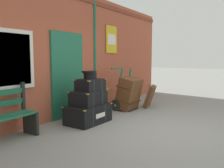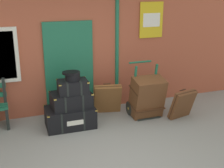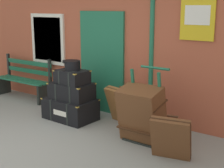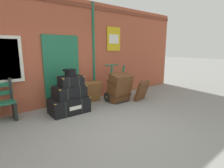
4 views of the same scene
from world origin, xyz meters
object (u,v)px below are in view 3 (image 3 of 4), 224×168
at_px(steamer_trunk_middle, 72,91).
at_px(suitcase_beige, 121,106).
at_px(round_hatbox, 72,65).
at_px(steamer_trunk_base, 70,109).
at_px(steamer_trunk_top, 72,77).
at_px(platform_bench, 24,80).
at_px(suitcase_caramel, 171,138).
at_px(large_brown_trunk, 142,114).
at_px(porters_trolley, 147,123).

height_order(steamer_trunk_middle, suitcase_beige, steamer_trunk_middle).
distance_m(steamer_trunk_middle, round_hatbox, 0.53).
distance_m(steamer_trunk_base, steamer_trunk_top, 0.66).
xyz_separation_m(platform_bench, suitcase_caramel, (4.41, -0.97, -0.12)).
relative_size(large_brown_trunk, suitcase_beige, 1.33).
bearing_deg(suitcase_beige, steamer_trunk_base, -158.37).
height_order(porters_trolley, suitcase_caramel, porters_trolley).
distance_m(large_brown_trunk, suitcase_beige, 0.92).
bearing_deg(large_brown_trunk, steamer_trunk_top, 176.02).
bearing_deg(porters_trolley, large_brown_trunk, -90.00).
xyz_separation_m(steamer_trunk_base, suitcase_caramel, (2.42, -0.46, 0.12)).
height_order(steamer_trunk_middle, large_brown_trunk, large_brown_trunk).
relative_size(platform_bench, large_brown_trunk, 1.68).
height_order(platform_bench, suitcase_beige, platform_bench).
bearing_deg(round_hatbox, steamer_trunk_base, -178.45).
xyz_separation_m(platform_bench, round_hatbox, (2.08, -0.51, 0.66)).
bearing_deg(large_brown_trunk, steamer_trunk_base, 175.87).
bearing_deg(large_brown_trunk, porters_trolley, 90.00).
distance_m(porters_trolley, large_brown_trunk, 0.27).
height_order(round_hatbox, large_brown_trunk, round_hatbox).
bearing_deg(steamer_trunk_base, suitcase_caramel, -10.89).
distance_m(platform_bench, steamer_trunk_base, 2.07).
relative_size(steamer_trunk_base, steamer_trunk_top, 1.62).
relative_size(steamer_trunk_top, porters_trolley, 0.53).
height_order(round_hatbox, porters_trolley, porters_trolley).
distance_m(platform_bench, steamer_trunk_middle, 2.10).
xyz_separation_m(steamer_trunk_top, suitcase_beige, (0.89, 0.39, -0.52)).
distance_m(round_hatbox, suitcase_caramel, 2.51).
height_order(steamer_trunk_middle, steamer_trunk_top, steamer_trunk_top).
relative_size(steamer_trunk_top, large_brown_trunk, 0.67).
bearing_deg(large_brown_trunk, suitcase_beige, 146.11).
height_order(platform_bench, large_brown_trunk, platform_bench).
relative_size(large_brown_trunk, suitcase_caramel, 1.42).
height_order(platform_bench, steamer_trunk_top, platform_bench).
bearing_deg(large_brown_trunk, steamer_trunk_middle, 175.30).
relative_size(platform_bench, steamer_trunk_base, 1.56).
xyz_separation_m(porters_trolley, suitcase_beige, (-0.75, 0.33, 0.08)).
relative_size(steamer_trunk_top, suitcase_beige, 0.89).
bearing_deg(steamer_trunk_top, suitcase_caramel, -11.01).
distance_m(steamer_trunk_base, suitcase_caramel, 2.46).
relative_size(platform_bench, steamer_trunk_top, 2.52).
bearing_deg(steamer_trunk_middle, porters_trolley, 1.21).
height_order(platform_bench, steamer_trunk_middle, platform_bench).
distance_m(steamer_trunk_base, suitcase_beige, 1.05).
bearing_deg(round_hatbox, suitcase_beige, 23.21).
xyz_separation_m(platform_bench, steamer_trunk_middle, (2.03, -0.49, 0.14)).
relative_size(steamer_trunk_top, suitcase_caramel, 0.95).
bearing_deg(steamer_trunk_middle, steamer_trunk_top, -29.20).
distance_m(platform_bench, suitcase_caramel, 4.52).
height_order(round_hatbox, suitcase_beige, round_hatbox).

